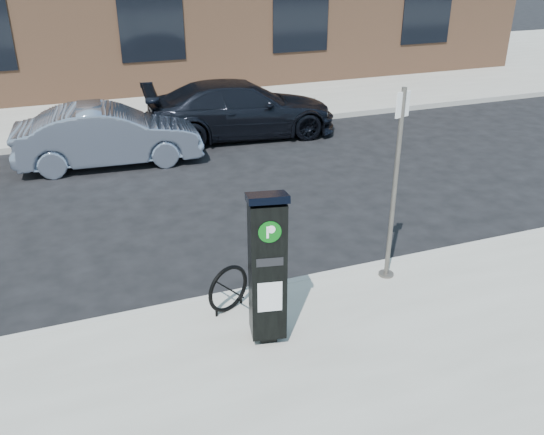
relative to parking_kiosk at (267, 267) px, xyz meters
name	(u,v)px	position (x,y,z in m)	size (l,w,h in m)	color
ground	(307,285)	(1.06, 1.17, -1.17)	(120.00, 120.00, 0.00)	black
sidewalk_far	(147,85)	(1.06, 15.17, -1.10)	(60.00, 12.00, 0.15)	gray
curb_near	(308,282)	(1.06, 1.15, -1.10)	(60.00, 0.12, 0.16)	#9E9B93
curb_far	(185,132)	(1.06, 9.19, -1.10)	(60.00, 0.12, 0.16)	#9E9B93
parking_kiosk	(267,267)	(0.00, 0.00, 0.00)	(0.53, 0.49, 2.00)	black
sign_pole	(394,189)	(2.17, 0.80, 0.37)	(0.24, 0.22, 2.80)	#4F4B46
bike_rack	(228,289)	(-0.27, 0.77, -0.70)	(0.63, 0.32, 0.67)	black
car_silver	(109,135)	(-1.04, 7.58, -0.50)	(1.43, 4.11, 1.35)	gray
car_dark	(241,109)	(2.43, 8.57, -0.45)	(2.01, 4.96, 1.44)	black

